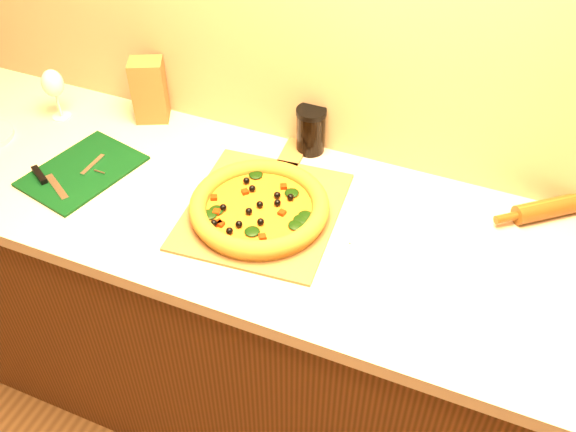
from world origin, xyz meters
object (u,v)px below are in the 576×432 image
Objects in this scene: wine_glass at (53,84)px; pizza_peel at (265,206)px; cutting_board at (81,171)px; rolling_pin at (560,206)px; dark_jar at (311,130)px; pizza at (259,207)px.

pizza_peel is at bearing -10.52° from wine_glass.
rolling_pin is (1.25, 0.34, 0.02)m from cutting_board.
dark_jar is (0.78, 0.14, -0.05)m from wine_glass.
dark_jar reaches higher than rolling_pin.
cutting_board is 0.66m from dark_jar.
pizza_peel is 0.54m from cutting_board.
pizza is (0.00, -0.04, 0.03)m from pizza_peel.
rolling_pin is at bearing -0.59° from dark_jar.
dark_jar reaches higher than cutting_board.
wine_glass is (-0.76, 0.18, 0.08)m from pizza.
pizza is 1.02× the size of cutting_board.
dark_jar is (-0.70, 0.01, 0.04)m from rolling_pin.
dark_jar is at bearing 179.41° from rolling_pin.
dark_jar reaches higher than pizza_peel.
cutting_board is 0.33m from wine_glass.
dark_jar is (0.02, 0.32, 0.04)m from pizza.
pizza reaches higher than cutting_board.
pizza reaches higher than rolling_pin.
pizza_peel is 0.29m from dark_jar.
pizza_peel is 1.68× the size of cutting_board.
rolling_pin is at bearing 16.18° from pizza_peel.
cutting_board is 1.15× the size of rolling_pin.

